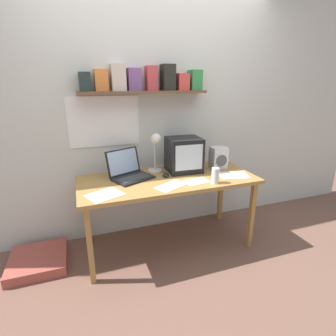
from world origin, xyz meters
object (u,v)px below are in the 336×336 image
loose_paper_near_monitor (234,175)px  open_notebook (171,186)px  crt_monitor (184,155)px  juice_glass (215,176)px  desk_lamp (156,147)px  space_heater (218,158)px  floor_cushion (38,261)px  loose_paper_near_laptop (197,181)px  corner_desk (168,184)px  computer_mouse (166,175)px  laptop (129,171)px  printed_handout (105,195)px

loose_paper_near_monitor → open_notebook: (-0.68, -0.06, 0.00)m
crt_monitor → juice_glass: bearing=-69.1°
desk_lamp → space_heater: (0.66, -0.09, -0.15)m
open_notebook → desk_lamp: bearing=92.9°
loose_paper_near_monitor → floor_cushion: 2.01m
open_notebook → loose_paper_near_laptop: bearing=5.2°
space_heater → loose_paper_near_monitor: size_ratio=0.71×
corner_desk → computer_mouse: 0.09m
laptop → floor_cushion: bearing=159.8°
crt_monitor → desk_lamp: desk_lamp is taller
computer_mouse → loose_paper_near_laptop: size_ratio=0.47×
computer_mouse → printed_handout: bearing=-157.3°
open_notebook → loose_paper_near_laptop: size_ratio=1.31×
juice_glass → printed_handout: (-0.97, 0.06, -0.06)m
computer_mouse → printed_handout: 0.66m
space_heater → corner_desk: bearing=-169.1°
space_heater → computer_mouse: 0.62m
laptop → loose_paper_near_laptop: bearing=-52.8°
computer_mouse → printed_handout: (-0.61, -0.26, -0.01)m
laptop → loose_paper_near_monitor: bearing=-39.6°
corner_desk → loose_paper_near_laptop: 0.29m
space_heater → loose_paper_near_monitor: 0.27m
computer_mouse → loose_paper_near_laptop: (0.22, -0.23, -0.01)m
corner_desk → computer_mouse: size_ratio=14.43×
crt_monitor → open_notebook: (-0.27, -0.35, -0.17)m
desk_lamp → computer_mouse: size_ratio=3.47×
open_notebook → floor_cushion: bearing=166.1°
crt_monitor → open_notebook: crt_monitor is taller
space_heater → floor_cushion: bearing=-178.5°
floor_cushion → printed_handout: bearing=-25.9°
desk_lamp → open_notebook: (0.02, -0.39, -0.27)m
space_heater → floor_cushion: (-1.83, -0.01, -0.81)m
open_notebook → printed_handout: bearing=-179.6°
space_heater → juice_glass: bearing=-121.9°
corner_desk → loose_paper_near_laptop: size_ratio=6.80×
space_heater → open_notebook: space_heater is taller
loose_paper_near_monitor → printed_handout: bearing=-177.2°
space_heater → loose_paper_near_laptop: size_ratio=0.93×
computer_mouse → floor_cushion: (-1.23, 0.05, -0.71)m
corner_desk → open_notebook: (-0.04, -0.20, 0.06)m
space_heater → computer_mouse: space_heater is taller
printed_handout → open_notebook: size_ratio=1.02×
juice_glass → floor_cushion: juice_glass is taller
printed_handout → loose_paper_near_monitor: bearing=2.8°
crt_monitor → loose_paper_near_monitor: size_ratio=1.08×
corner_desk → space_heater: (0.60, 0.10, 0.18)m
printed_handout → corner_desk: bearing=18.5°
corner_desk → loose_paper_near_monitor: size_ratio=5.19×
printed_handout → loose_paper_near_laptop: same height
desk_lamp → juice_glass: 0.65m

